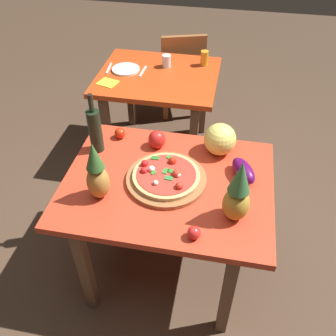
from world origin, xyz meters
name	(u,v)px	position (x,y,z in m)	size (l,w,h in m)	color
ground_plane	(168,260)	(0.00, 0.00, 0.00)	(10.00, 10.00, 0.00)	#4C3828
display_table	(168,193)	(0.00, 0.00, 0.65)	(1.12, 0.87, 0.74)	brown
background_table	(158,87)	(-0.30, 1.17, 0.63)	(0.93, 0.79, 0.74)	brown
dining_chair	(182,69)	(-0.21, 1.79, 0.48)	(0.50, 0.50, 0.85)	#965D34
pizza_board	(166,179)	(-0.01, 0.00, 0.75)	(0.43, 0.43, 0.03)	#965D34
pizza	(166,175)	(-0.01, 0.00, 0.78)	(0.36, 0.36, 0.06)	tan
wine_bottle	(95,130)	(-0.46, 0.19, 0.88)	(0.08, 0.08, 0.37)	black
pineapple_left	(238,194)	(0.36, -0.19, 0.90)	(0.13, 0.13, 0.35)	#B98E30
pineapple_right	(97,174)	(-0.32, -0.17, 0.90)	(0.11, 0.11, 0.34)	#B17F37
melon	(220,139)	(0.25, 0.30, 0.84)	(0.19, 0.19, 0.19)	#ECDA64
bell_pepper	(157,140)	(-0.12, 0.28, 0.79)	(0.10, 0.10, 0.11)	red
eggplant	(243,171)	(0.39, 0.11, 0.79)	(0.20, 0.09, 0.09)	#540D4F
tomato_at_corner	(97,161)	(-0.41, 0.05, 0.77)	(0.06, 0.06, 0.06)	red
tomato_beside_pepper	(120,133)	(-0.36, 0.32, 0.78)	(0.07, 0.07, 0.07)	red
tomato_near_board	(194,233)	(0.19, -0.35, 0.77)	(0.06, 0.06, 0.06)	red
drinking_glass_juice	(204,58)	(0.03, 1.39, 0.80)	(0.06, 0.06, 0.12)	orange
drinking_glass_water	(166,61)	(-0.26, 1.31, 0.79)	(0.07, 0.07, 0.10)	silver
dinner_plate	(126,69)	(-0.57, 1.19, 0.75)	(0.22, 0.22, 0.02)	white
fork_utensil	(109,68)	(-0.71, 1.19, 0.75)	(0.02, 0.18, 0.01)	silver
knife_utensil	(143,71)	(-0.43, 1.19, 0.75)	(0.02, 0.18, 0.01)	silver
napkin_folded	(108,83)	(-0.65, 0.96, 0.75)	(0.14, 0.12, 0.01)	yellow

